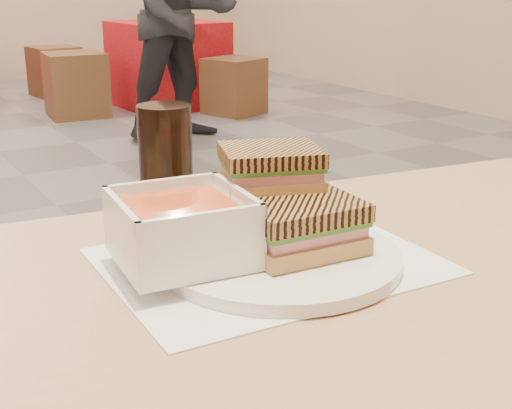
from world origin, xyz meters
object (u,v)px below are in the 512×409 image
cola_glass (166,162)px  bg_chair_1r (234,86)px  soup_bowl (182,231)px  bg_chair_1l (76,85)px  patron_b (182,15)px  panini_lower (299,225)px  plate (280,258)px  main_table (399,373)px  bg_table_1 (168,64)px  bg_chair_2r (55,71)px

cola_glass → bg_chair_1r: 4.70m
soup_bowl → bg_chair_1l: soup_bowl is taller
patron_b → bg_chair_1r: bearing=39.0°
soup_bowl → patron_b: size_ratio=0.09×
panini_lower → patron_b: patron_b is taller
plate → bg_chair_1r: bearing=60.9°
soup_bowl → cola_glass: (0.07, 0.18, 0.03)m
main_table → cola_glass: (-0.13, 0.31, 0.19)m
bg_chair_1l → bg_chair_1r: bg_chair_1l is taller
plate → bg_chair_1l: 4.95m
panini_lower → bg_table_1: (2.05, 4.81, -0.45)m
main_table → panini_lower: (-0.07, 0.09, 0.16)m
soup_bowl → bg_chair_2r: size_ratio=0.34×
bg_chair_1l → patron_b: (0.37, -1.11, 0.56)m
bg_chair_1r → bg_chair_2r: size_ratio=1.12×
patron_b → bg_table_1: bearing=70.0°
bg_chair_1l → patron_b: 1.30m
cola_glass → patron_b: (1.68, 3.43, -0.02)m
plate → patron_b: 4.00m
patron_b → soup_bowl: bearing=-115.8°
bg_chair_1r → patron_b: (-0.71, -0.57, 0.58)m
soup_bowl → bg_table_1: (2.17, 4.77, -0.46)m
soup_bowl → bg_table_1: bearing=65.6°
plate → bg_chair_1r: 4.86m
soup_bowl → panini_lower: bearing=-18.8°
panini_lower → bg_chair_1r: panini_lower is taller
main_table → bg_chair_1r: main_table is taller
soup_bowl → bg_chair_2r: soup_bowl is taller
main_table → patron_b: patron_b is taller
soup_bowl → panini_lower: size_ratio=1.13×
panini_lower → main_table: bearing=-51.1°
main_table → cola_glass: size_ratio=8.68×
bg_chair_2r → patron_b: (0.23, -2.17, 0.58)m
plate → bg_chair_2r: plate is taller
plate → patron_b: patron_b is taller
cola_glass → soup_bowl: bearing=-109.9°
plate → soup_bowl: size_ratio=1.79×
panini_lower → bg_chair_1r: bearing=61.1°
bg_chair_1r → panini_lower: bearing=-118.9°
panini_lower → cola_glass: 0.23m
bg_table_1 → bg_chair_1r: 0.66m
main_table → bg_table_1: (1.97, 4.90, -0.29)m
soup_bowl → bg_chair_2r: bearing=75.3°
bg_chair_1l → cola_glass: bearing=-106.0°
main_table → panini_lower: size_ratio=9.80×
cola_glass → bg_chair_1l: cola_glass is taller
bg_table_1 → bg_chair_1r: bg_table_1 is taller
main_table → panini_lower: 0.20m
bg_chair_2r → panini_lower: bearing=-103.5°
bg_chair_1r → bg_chair_2r: bearing=120.3°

